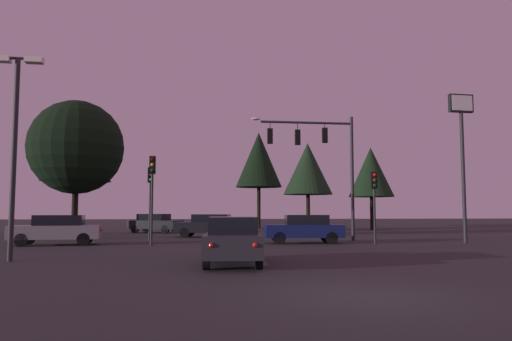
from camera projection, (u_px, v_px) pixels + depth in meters
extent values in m
plane|color=#262326|center=(242.00, 236.00, 34.13)|extent=(168.00, 168.00, 0.00)
cylinder|color=#232326|center=(352.00, 178.00, 29.47)|extent=(0.20, 0.20, 7.39)
cylinder|color=#232326|center=(307.00, 123.00, 29.38)|extent=(5.52, 0.16, 0.14)
ellipsoid|color=#F4EACC|center=(256.00, 119.00, 29.00)|extent=(0.56, 0.28, 0.16)
cylinder|color=#232326|center=(325.00, 125.00, 29.52)|extent=(0.05, 0.05, 0.29)
cube|color=black|center=(325.00, 135.00, 29.47)|extent=(0.30, 0.24, 0.90)
sphere|color=red|center=(324.00, 131.00, 29.63)|extent=(0.18, 0.18, 0.18)
sphere|color=#56380C|center=(324.00, 136.00, 29.60)|extent=(0.18, 0.18, 0.18)
sphere|color=#0C4219|center=(324.00, 140.00, 29.58)|extent=(0.18, 0.18, 0.18)
cylinder|color=#232326|center=(298.00, 126.00, 29.29)|extent=(0.05, 0.05, 0.44)
cube|color=black|center=(298.00, 137.00, 29.24)|extent=(0.30, 0.24, 0.90)
sphere|color=red|center=(297.00, 133.00, 29.40)|extent=(0.18, 0.18, 0.18)
sphere|color=#56380C|center=(297.00, 138.00, 29.38)|extent=(0.18, 0.18, 0.18)
sphere|color=#0C4219|center=(297.00, 142.00, 29.35)|extent=(0.18, 0.18, 0.18)
cylinder|color=#232326|center=(270.00, 125.00, 29.08)|extent=(0.05, 0.05, 0.40)
cube|color=black|center=(270.00, 136.00, 29.03)|extent=(0.30, 0.24, 0.90)
sphere|color=red|center=(270.00, 132.00, 29.19)|extent=(0.18, 0.18, 0.18)
sphere|color=#56380C|center=(270.00, 136.00, 29.16)|extent=(0.18, 0.18, 0.18)
sphere|color=#0C4219|center=(270.00, 141.00, 29.14)|extent=(0.18, 0.18, 0.18)
cylinder|color=#232326|center=(375.00, 216.00, 26.13)|extent=(0.12, 0.12, 2.91)
cube|color=black|center=(374.00, 180.00, 26.28)|extent=(0.32, 0.26, 0.90)
sphere|color=red|center=(375.00, 175.00, 26.17)|extent=(0.18, 0.18, 0.18)
sphere|color=#56380C|center=(375.00, 180.00, 26.15)|extent=(0.18, 0.18, 0.18)
sphere|color=#0C4219|center=(375.00, 185.00, 26.12)|extent=(0.18, 0.18, 0.18)
cylinder|color=#232326|center=(152.00, 210.00, 24.70)|extent=(0.12, 0.12, 3.59)
cube|color=black|center=(153.00, 165.00, 24.89)|extent=(0.31, 0.25, 0.90)
sphere|color=#4C0A0A|center=(152.00, 159.00, 24.77)|extent=(0.18, 0.18, 0.18)
sphere|color=#F9A319|center=(152.00, 165.00, 24.75)|extent=(0.18, 0.18, 0.18)
sphere|color=#0C4219|center=(152.00, 170.00, 24.73)|extent=(0.18, 0.18, 0.18)
cylinder|color=#232326|center=(150.00, 212.00, 28.91)|extent=(0.12, 0.12, 3.40)
cube|color=black|center=(151.00, 175.00, 29.09)|extent=(0.35, 0.30, 0.90)
sphere|color=#4C0A0A|center=(151.00, 170.00, 28.99)|extent=(0.18, 0.18, 0.18)
sphere|color=#56380C|center=(151.00, 175.00, 28.96)|extent=(0.18, 0.18, 0.18)
sphere|color=#1EE04C|center=(151.00, 180.00, 28.94)|extent=(0.18, 0.18, 0.18)
cube|color=#232328|center=(233.00, 244.00, 15.96)|extent=(2.09, 4.66, 0.68)
cube|color=black|center=(233.00, 225.00, 15.86)|extent=(1.68, 2.56, 0.52)
cylinder|color=black|center=(211.00, 251.00, 17.38)|extent=(0.25, 0.65, 0.64)
cylinder|color=black|center=(254.00, 250.00, 17.46)|extent=(0.25, 0.65, 0.64)
cylinder|color=black|center=(206.00, 259.00, 14.40)|extent=(0.25, 0.65, 0.64)
cylinder|color=black|center=(259.00, 258.00, 14.48)|extent=(0.25, 0.65, 0.64)
sphere|color=red|center=(211.00, 245.00, 13.67)|extent=(0.14, 0.14, 0.14)
sphere|color=red|center=(255.00, 245.00, 13.73)|extent=(0.14, 0.14, 0.14)
cube|color=#0F1947|center=(304.00, 231.00, 26.57)|extent=(4.28, 2.06, 0.68)
cube|color=black|center=(306.00, 220.00, 26.63)|extent=(2.36, 1.67, 0.52)
cylinder|color=black|center=(280.00, 238.00, 25.71)|extent=(0.65, 0.25, 0.64)
cylinder|color=black|center=(277.00, 237.00, 27.24)|extent=(0.65, 0.25, 0.64)
cylinder|color=black|center=(332.00, 238.00, 25.85)|extent=(0.65, 0.25, 0.64)
cylinder|color=black|center=(326.00, 237.00, 27.37)|extent=(0.65, 0.25, 0.64)
sphere|color=red|center=(345.00, 229.00, 26.08)|extent=(0.14, 0.14, 0.14)
sphere|color=red|center=(340.00, 229.00, 27.29)|extent=(0.14, 0.14, 0.14)
cube|color=gray|center=(56.00, 232.00, 25.04)|extent=(4.48, 2.15, 0.68)
cube|color=black|center=(59.00, 220.00, 25.12)|extent=(2.47, 1.72, 0.52)
cylinder|color=black|center=(21.00, 240.00, 23.94)|extent=(0.66, 0.26, 0.64)
cylinder|color=black|center=(29.00, 238.00, 25.46)|extent=(0.66, 0.26, 0.64)
cylinder|color=black|center=(83.00, 239.00, 24.56)|extent=(0.66, 0.26, 0.64)
cylinder|color=black|center=(87.00, 238.00, 26.08)|extent=(0.66, 0.26, 0.64)
sphere|color=red|center=(100.00, 230.00, 24.92)|extent=(0.14, 0.14, 0.14)
sphere|color=red|center=(102.00, 229.00, 26.12)|extent=(0.14, 0.14, 0.14)
cube|color=black|center=(155.00, 225.00, 39.92)|extent=(4.58, 3.53, 0.68)
cube|color=black|center=(154.00, 217.00, 40.02)|extent=(2.74, 2.43, 0.52)
cylinder|color=black|center=(175.00, 229.00, 40.21)|extent=(0.66, 0.47, 0.64)
cylinder|color=black|center=(165.00, 229.00, 38.67)|extent=(0.66, 0.47, 0.64)
cylinder|color=black|center=(146.00, 228.00, 41.12)|extent=(0.66, 0.47, 0.64)
cylinder|color=black|center=(135.00, 229.00, 39.58)|extent=(0.66, 0.47, 0.64)
sphere|color=red|center=(137.00, 223.00, 41.23)|extent=(0.14, 0.14, 0.14)
sphere|color=red|center=(128.00, 223.00, 40.02)|extent=(0.14, 0.14, 0.14)
cube|color=black|center=(209.00, 227.00, 33.03)|extent=(4.76, 2.71, 0.68)
cube|color=black|center=(211.00, 218.00, 33.06)|extent=(2.70, 2.01, 0.52)
cylinder|color=black|center=(185.00, 233.00, 32.38)|extent=(0.67, 0.34, 0.64)
cylinder|color=black|center=(190.00, 232.00, 33.91)|extent=(0.67, 0.34, 0.64)
cylinder|color=black|center=(229.00, 233.00, 32.09)|extent=(0.67, 0.34, 0.64)
cylinder|color=black|center=(233.00, 232.00, 33.62)|extent=(0.67, 0.34, 0.64)
sphere|color=red|center=(241.00, 226.00, 32.21)|extent=(0.14, 0.14, 0.14)
sphere|color=red|center=(244.00, 226.00, 33.42)|extent=(0.14, 0.14, 0.14)
cylinder|color=#232326|center=(14.00, 158.00, 17.09)|extent=(0.18, 0.18, 7.07)
cylinder|color=#232326|center=(18.00, 58.00, 17.39)|extent=(1.32, 0.10, 0.10)
cube|color=#F4EACC|center=(1.00, 59.00, 17.31)|extent=(0.60, 0.36, 0.20)
cube|color=#F4EACC|center=(34.00, 60.00, 17.45)|extent=(0.60, 0.36, 0.20)
cylinder|color=#232326|center=(463.00, 177.00, 26.86)|extent=(0.20, 0.20, 7.14)
cube|color=black|center=(461.00, 103.00, 27.20)|extent=(1.41, 0.35, 1.00)
cube|color=white|center=(462.00, 103.00, 27.07)|extent=(1.23, 0.10, 0.84)
cylinder|color=black|center=(74.00, 209.00, 31.04)|extent=(0.32, 0.32, 3.69)
sphere|color=black|center=(76.00, 147.00, 31.37)|extent=(5.96, 5.96, 5.96)
cylinder|color=black|center=(259.00, 208.00, 51.47)|extent=(0.37, 0.37, 4.26)
cone|color=black|center=(259.00, 160.00, 51.89)|extent=(4.83, 4.83, 5.79)
cylinder|color=black|center=(308.00, 211.00, 50.32)|extent=(0.40, 0.40, 3.46)
cone|color=black|center=(308.00, 169.00, 50.69)|extent=(5.01, 5.01, 5.30)
cylinder|color=black|center=(372.00, 213.00, 46.24)|extent=(0.31, 0.31, 3.09)
cone|color=black|center=(371.00, 172.00, 46.57)|extent=(4.22, 4.22, 4.69)
cylinder|color=black|center=(75.00, 207.00, 38.06)|extent=(0.44, 0.44, 4.04)
cone|color=black|center=(77.00, 142.00, 38.49)|extent=(5.25, 5.25, 6.09)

